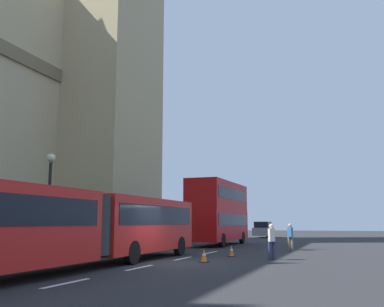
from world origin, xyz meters
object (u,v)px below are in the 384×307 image
Objects in this scene: articulated_bus at (81,223)px; pedestrian_by_kerb at (290,236)px; pedestrian_near_cones at (272,240)px; traffic_cone_middle at (231,251)px; double_decker_bus at (219,210)px; sedan_lead at (263,230)px; traffic_cone_west at (204,256)px; street_lamp at (49,197)px.

articulated_bus is 14.96m from pedestrian_by_kerb.
articulated_bus is 9.11m from pedestrian_near_cones.
traffic_cone_middle is 6.18m from pedestrian_by_kerb.
double_decker_bus reaches higher than sedan_lead.
sedan_lead reaches higher than traffic_cone_west.
pedestrian_by_kerb is (5.69, -2.31, 0.63)m from traffic_cone_middle.
traffic_cone_middle is 9.82m from street_lamp.
pedestrian_near_cones is (-1.31, -2.35, 0.63)m from traffic_cone_middle.
double_decker_bus is 2.10× the size of sedan_lead.
sedan_lead is 29.24m from traffic_cone_middle.
pedestrian_near_cones is at bearing -43.48° from articulated_bus.
articulated_bus reaches higher than traffic_cone_middle.
double_decker_bus reaches higher than pedestrian_by_kerb.
sedan_lead is at bearing 6.40° from traffic_cone_west.
sedan_lead is 0.83× the size of street_lamp.
street_lamp is at bearing 116.89° from traffic_cone_middle.
pedestrian_by_kerb is (-23.28, -6.25, -0.00)m from sedan_lead.
double_decker_bus is 15.94× the size of traffic_cone_west.
pedestrian_by_kerb is at bearing -164.97° from sedan_lead.
street_lamp is (-4.26, 8.40, 2.77)m from traffic_cone_middle.
articulated_bus is at bearing 140.15° from traffic_cone_west.
double_decker_bus reaches higher than pedestrian_near_cones.
sedan_lead is 2.60× the size of pedestrian_by_kerb.
street_lamp is 3.12× the size of pedestrian_near_cones.
double_decker_bus reaches higher than articulated_bus.
traffic_cone_west is 3.54m from pedestrian_near_cones.
street_lamp is at bearing 163.16° from double_decker_bus.
sedan_lead is at bearing -7.64° from street_lamp.
pedestrian_near_cones is at bearing -168.26° from sedan_lead.
traffic_cone_west is at bearing 130.64° from pedestrian_near_cones.
articulated_bus is 31.13× the size of traffic_cone_middle.
street_lamp reaches higher than traffic_cone_middle.
traffic_cone_middle is at bearing 60.95° from pedestrian_near_cones.
street_lamp reaches higher than sedan_lead.
articulated_bus is at bearing -180.00° from double_decker_bus.
street_lamp is at bearing 132.90° from pedestrian_by_kerb.
articulated_bus reaches higher than pedestrian_by_kerb.
street_lamp is at bearing 172.36° from sedan_lead.
articulated_bus is 10.68× the size of pedestrian_by_kerb.
double_decker_bus is 5.47× the size of pedestrian_by_kerb.
street_lamp is (-33.23, 4.46, 2.14)m from sedan_lead.
double_decker_bus reaches higher than traffic_cone_west.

